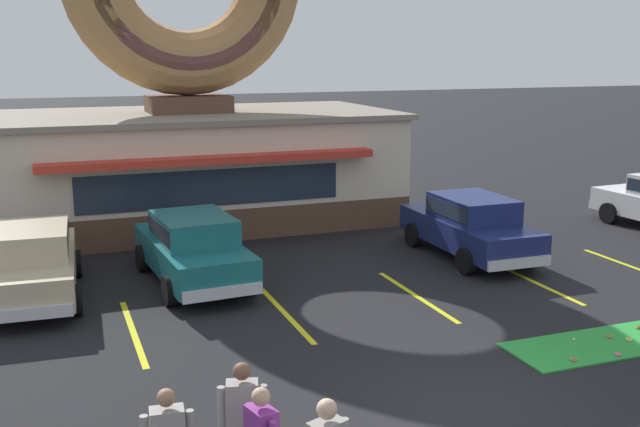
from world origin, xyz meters
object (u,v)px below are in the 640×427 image
(golf_ball, at_px, (574,339))
(car_navy, at_px, (470,224))
(pedestrian_blue_sweater_man, at_px, (243,419))
(car_teal, at_px, (193,246))
(car_champagne, at_px, (31,260))

(golf_ball, bearing_deg, car_navy, 77.29)
(golf_ball, relative_size, pedestrian_blue_sweater_man, 0.03)
(car_navy, distance_m, car_teal, 7.06)
(car_teal, distance_m, pedestrian_blue_sweater_man, 8.39)
(pedestrian_blue_sweater_man, bearing_deg, golf_ball, 19.16)
(car_champagne, relative_size, pedestrian_blue_sweater_man, 2.87)
(golf_ball, distance_m, pedestrian_blue_sweater_man, 7.28)
(car_navy, bearing_deg, golf_ball, -102.71)
(car_champagne, bearing_deg, pedestrian_blue_sweater_man, -74.10)
(golf_ball, height_order, car_champagne, car_champagne)
(car_teal, xyz_separation_m, pedestrian_blue_sweater_man, (-1.05, -8.32, 0.02))
(golf_ball, bearing_deg, car_teal, 134.16)
(car_navy, height_order, pedestrian_blue_sweater_man, pedestrian_blue_sweater_man)
(car_champagne, xyz_separation_m, pedestrian_blue_sweater_man, (2.39, -8.39, 0.02))
(golf_ball, bearing_deg, pedestrian_blue_sweater_man, -160.84)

